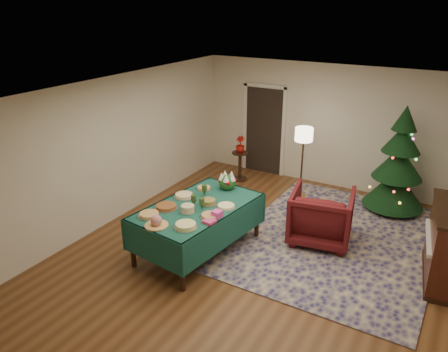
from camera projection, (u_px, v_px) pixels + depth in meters
The scene contains 25 objects.
room_shell at pixel (263, 181), 6.70m from camera, with size 7.00×7.00×7.00m.
doorway at pixel (264, 128), 10.33m from camera, with size 1.08×0.04×2.16m.
rug at pixel (337, 239), 7.69m from camera, with size 3.20×4.20×0.02m, color #191652.
buffet_table at pixel (198, 215), 7.12m from camera, with size 1.52×2.29×0.84m.
platter_0 at pixel (149, 215), 6.71m from camera, with size 0.35×0.35×0.05m.
platter_1 at pixel (156, 222), 6.39m from camera, with size 0.36×0.36×0.18m.
platter_2 at pixel (186, 226), 6.37m from camera, with size 0.35×0.35×0.07m.
platter_3 at pixel (166, 207), 6.96m from camera, with size 0.38×0.38×0.06m.
platter_4 at pixel (188, 209), 6.83m from camera, with size 0.25×0.25×0.11m.
platter_5 at pixel (210, 216), 6.69m from camera, with size 0.32×0.32×0.05m.
platter_6 at pixel (184, 196), 7.35m from camera, with size 0.34×0.34×0.06m.
platter_7 at pixel (208, 202), 7.10m from camera, with size 0.28×0.28×0.08m.
platter_8 at pixel (226, 206), 6.99m from camera, with size 0.32×0.32×0.05m.
platter_9 at pixel (204, 188), 7.66m from camera, with size 0.27×0.27×0.05m.
goblet_0 at pixel (204, 190), 7.38m from camera, with size 0.09×0.09×0.20m.
goblet_1 at pixel (202, 204), 6.89m from camera, with size 0.09×0.09×0.20m.
goblet_2 at pixel (194, 200), 7.01m from camera, with size 0.09×0.09×0.20m.
napkin_stack at pixel (209, 221), 6.51m from camera, with size 0.17×0.17×0.04m, color #D23A74.
gift_box at pixel (217, 214), 6.66m from camera, with size 0.13×0.13×0.11m, color #ED41B1.
centerpiece at pixel (227, 181), 7.64m from camera, with size 0.30×0.30×0.35m.
armchair at pixel (321, 214), 7.49m from camera, with size 1.02×0.95×1.05m, color #501114.
floor_lamp at pixel (304, 139), 8.92m from camera, with size 0.37×0.37×1.52m.
side_table at pixel (240, 166), 10.14m from camera, with size 0.38×0.38×0.67m.
potted_plant at pixel (240, 148), 9.97m from camera, with size 0.21×0.38×0.21m, color #9D110B.
christmas_tree at pixel (398, 165), 8.45m from camera, with size 1.47×1.47×2.13m.
Camera 1 is at (2.58, -5.65, 3.95)m, focal length 35.00 mm.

